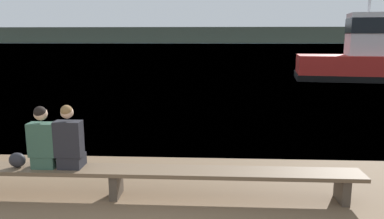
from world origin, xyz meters
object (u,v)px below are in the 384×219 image
person_right (69,141)px  shopping_bag (17,160)px  bench_main (116,173)px  person_left (43,141)px  tugboat_red (365,59)px

person_right → shopping_bag: person_right is taller
bench_main → person_left: person_left is taller
person_right → tugboat_red: tugboat_red is taller
bench_main → tugboat_red: (10.12, 16.67, 0.82)m
tugboat_red → person_right: bearing=155.9°
person_left → person_right: size_ratio=0.98×
bench_main → shopping_bag: 1.53m
person_left → tugboat_red: size_ratio=0.12×
person_left → shopping_bag: 0.52m
person_left → shopping_bag: size_ratio=3.75×
person_left → tugboat_red: bearing=56.1°
shopping_bag → tugboat_red: bearing=55.1°
bench_main → tugboat_red: tugboat_red is taller
person_right → bench_main: bearing=-0.0°
person_left → person_right: (0.40, 0.00, 0.00)m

